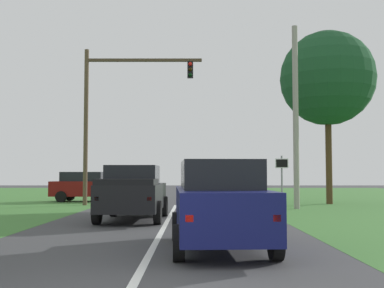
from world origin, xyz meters
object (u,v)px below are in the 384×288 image
traffic_light (113,104)px  pickup_truck_lead (132,193)px  utility_pole_right (295,116)px  red_suv_near (218,203)px  oak_tree_right (327,79)px  crossing_suv_far (85,186)px  keep_moving_sign (281,176)px

traffic_light → pickup_truck_lead: bearing=-76.5°
utility_pole_right → red_suv_near: bearing=-108.8°
oak_tree_right → crossing_suv_far: size_ratio=2.33×
pickup_truck_lead → utility_pole_right: size_ratio=0.59×
crossing_suv_far → red_suv_near: bearing=-70.0°
pickup_truck_lead → crossing_suv_far: pickup_truck_lead is taller
traffic_light → utility_pole_right: bearing=-17.2°
pickup_truck_lead → utility_pole_right: 10.20m
keep_moving_sign → oak_tree_right: 8.77m
red_suv_near → crossing_suv_far: red_suv_near is taller
oak_tree_right → utility_pole_right: (-2.71, -4.04, -2.69)m
pickup_truck_lead → keep_moving_sign: keep_moving_sign is taller
oak_tree_right → utility_pole_right: 5.56m
utility_pole_right → keep_moving_sign: bearing=-122.3°
oak_tree_right → pickup_truck_lead: bearing=-134.4°
traffic_light → oak_tree_right: (12.20, 1.10, 1.66)m
crossing_suv_far → utility_pole_right: size_ratio=0.47×
traffic_light → crossing_suv_far: (-2.28, 3.76, -4.62)m
red_suv_near → crossing_suv_far: (-7.25, 19.94, -0.08)m
pickup_truck_lead → keep_moving_sign: bearing=36.2°
keep_moving_sign → utility_pole_right: size_ratio=0.28×
red_suv_near → keep_moving_sign: keep_moving_sign is taller
red_suv_near → traffic_light: traffic_light is taller
red_suv_near → utility_pole_right: bearing=71.2°
red_suv_near → utility_pole_right: size_ratio=0.55×
red_suv_near → crossing_suv_far: 21.22m
pickup_truck_lead → keep_moving_sign: 7.82m
traffic_light → oak_tree_right: oak_tree_right is taller
pickup_truck_lead → traffic_light: bearing=103.5°
keep_moving_sign → crossing_suv_far: keep_moving_sign is taller
red_suv_near → pickup_truck_lead: bearing=111.5°
pickup_truck_lead → keep_moving_sign: size_ratio=2.10×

